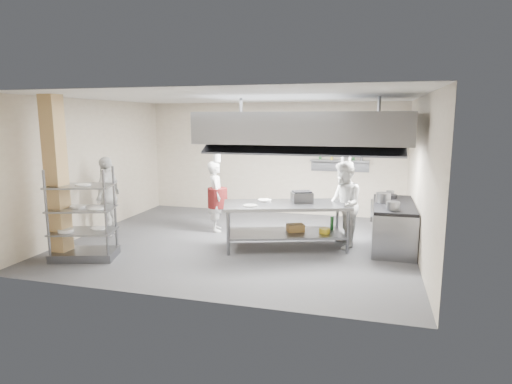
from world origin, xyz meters
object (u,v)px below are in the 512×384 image
(chef_head, at_px, (216,196))
(griddle, at_px, (302,197))
(chef_plating, at_px, (108,196))
(chef_line, at_px, (343,205))
(pass_rack, at_px, (82,214))
(stockpot, at_px, (383,198))
(cooking_range, at_px, (393,226))
(island, at_px, (286,226))

(chef_head, height_order, griddle, chef_head)
(chef_plating, bearing_deg, chef_line, 83.88)
(pass_rack, relative_size, chef_head, 1.05)
(chef_plating, bearing_deg, chef_head, 102.60)
(griddle, distance_m, stockpot, 1.64)
(pass_rack, xyz_separation_m, stockpot, (5.35, 2.29, 0.15))
(cooking_range, xyz_separation_m, griddle, (-1.80, -0.42, 0.59))
(island, bearing_deg, chef_head, 135.93)
(stockpot, bearing_deg, chef_plating, -172.94)
(chef_plating, height_order, stockpot, chef_plating)
(island, height_order, stockpot, stockpot)
(griddle, bearing_deg, island, -163.02)
(island, bearing_deg, cooking_range, -0.47)
(chef_line, xyz_separation_m, griddle, (-0.82, -0.12, 0.13))
(griddle, bearing_deg, stockpot, -9.43)
(island, xyz_separation_m, chef_head, (-1.81, 0.88, 0.35))
(island, relative_size, cooking_range, 1.23)
(griddle, bearing_deg, chef_plating, 160.33)
(island, xyz_separation_m, chef_plating, (-4.00, -0.08, 0.42))
(chef_line, bearing_deg, chef_head, -115.15)
(pass_rack, xyz_separation_m, griddle, (3.76, 1.88, 0.16))
(pass_rack, bearing_deg, stockpot, 6.05)
(chef_plating, distance_m, stockpot, 5.91)
(chef_plating, xyz_separation_m, griddle, (4.28, 0.32, 0.13))
(chef_plating, bearing_deg, griddle, 83.24)
(stockpot, bearing_deg, chef_line, -159.19)
(cooking_range, bearing_deg, pass_rack, -157.54)
(stockpot, bearing_deg, island, -160.75)
(chef_plating, relative_size, stockpot, 5.99)
(cooking_range, distance_m, chef_head, 3.92)
(cooking_range, xyz_separation_m, chef_plating, (-6.08, -0.74, 0.46))
(chef_head, distance_m, chef_plating, 2.39)
(cooking_range, bearing_deg, chef_plating, -173.09)
(pass_rack, distance_m, cooking_range, 6.04)
(pass_rack, height_order, cooking_range, pass_rack)
(pass_rack, relative_size, stockpot, 5.79)
(island, bearing_deg, griddle, 22.78)
(pass_rack, xyz_separation_m, chef_head, (1.67, 2.52, -0.04))
(island, relative_size, chef_head, 1.52)
(pass_rack, distance_m, chef_head, 3.03)
(cooking_range, bearing_deg, chef_head, 176.77)
(island, height_order, chef_line, chef_line)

